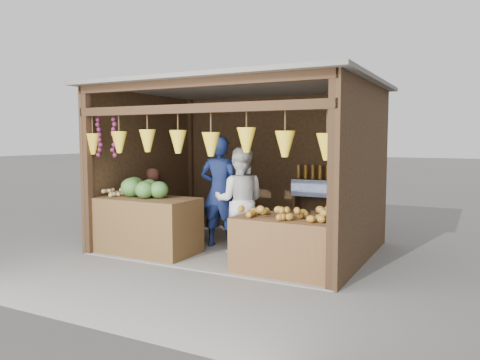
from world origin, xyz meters
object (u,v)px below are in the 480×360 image
object	(u,v)px
counter_right	(291,246)
counter_left	(145,225)
woman_standing	(240,201)
vendor_seated	(153,195)
man_standing	(220,192)

from	to	relation	value
counter_right	counter_left	bearing A→B (deg)	-179.77
woman_standing	vendor_seated	bearing A→B (deg)	-33.02
counter_left	vendor_seated	xyz separation A→B (m)	(-0.69, 1.09, 0.33)
counter_right	man_standing	bearing A→B (deg)	151.56
counter_right	man_standing	world-z (taller)	man_standing
man_standing	woman_standing	bearing A→B (deg)	146.79
counter_right	man_standing	distance (m)	1.89
counter_left	counter_right	size ratio (longest dim) A/B	1.12
counter_left	man_standing	size ratio (longest dim) A/B	0.88
counter_right	man_standing	xyz separation A→B (m)	(-1.59, 0.86, 0.55)
man_standing	vendor_seated	distance (m)	1.57
counter_left	woman_standing	distance (m)	1.54
woman_standing	counter_left	bearing A→B (deg)	5.69
vendor_seated	counter_right	bearing A→B (deg)	164.11
vendor_seated	woman_standing	bearing A→B (deg)	171.35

